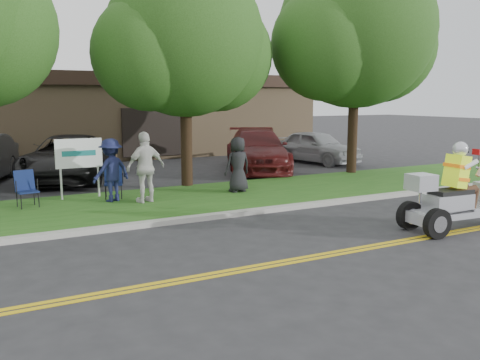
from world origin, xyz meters
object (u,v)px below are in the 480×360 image
lawn_chair_b (113,179)px  spectator_adult_right (146,167)px  lawn_chair_a (26,186)px  parked_car_right (257,150)px  parked_car_far_right (316,147)px  trike_scooter (458,199)px  parked_car_mid (69,158)px

lawn_chair_b → spectator_adult_right: (0.61, -1.04, 0.42)m
lawn_chair_a → parked_car_right: bearing=12.3°
parked_car_right → parked_car_far_right: bearing=37.3°
parked_car_right → lawn_chair_a: bearing=-133.5°
trike_scooter → spectator_adult_right: 7.63m
lawn_chair_a → spectator_adult_right: bearing=-27.4°
trike_scooter → parked_car_right: (0.72, 10.08, 0.13)m
trike_scooter → lawn_chair_b: (-5.85, 6.58, -0.05)m
lawn_chair_a → lawn_chair_b: lawn_chair_a is taller
trike_scooter → parked_car_right: trike_scooter is taller
lawn_chair_a → lawn_chair_b: size_ratio=1.00×
trike_scooter → lawn_chair_a: size_ratio=3.18×
lawn_chair_a → lawn_chair_b: (2.26, 0.15, -0.00)m
parked_car_mid → parked_car_right: size_ratio=1.01×
lawn_chair_a → parked_car_mid: bearing=57.9°
lawn_chair_b → parked_car_mid: bearing=110.7°
spectator_adult_right → parked_car_far_right: bearing=-163.4°
parked_car_mid → parked_car_right: (7.00, -0.92, 0.03)m
trike_scooter → parked_car_right: bearing=90.5°
spectator_adult_right → parked_car_far_right: size_ratio=0.44×
parked_car_right → lawn_chair_b: bearing=-127.9°
spectator_adult_right → trike_scooter: bearing=120.5°
parked_car_mid → spectator_adult_right: bearing=-57.9°
lawn_chair_b → parked_car_right: bearing=43.2°
trike_scooter → lawn_chair_a: trike_scooter is taller
trike_scooter → lawn_chair_a: bearing=146.2°
spectator_adult_right → parked_car_right: size_ratio=0.34×
trike_scooter → parked_car_right: 10.10m
lawn_chair_a → parked_car_far_right: size_ratio=0.22×
spectator_adult_right → parked_car_mid: 5.56m
lawn_chair_a → lawn_chair_b: bearing=-6.3°
lawn_chair_b → parked_car_mid: (-0.43, 4.41, 0.16)m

